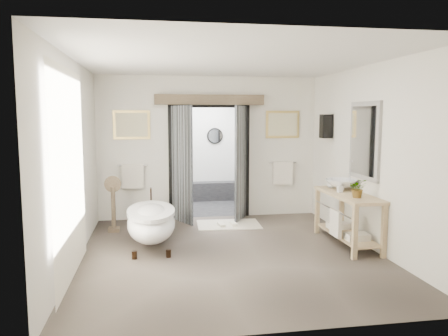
# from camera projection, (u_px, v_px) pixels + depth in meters

# --- Properties ---
(ground_plane) EXTENTS (5.00, 5.00, 0.00)m
(ground_plane) POSITION_uv_depth(u_px,v_px,m) (230.00, 253.00, 6.68)
(ground_plane) COLOR #665A4F
(room_shell) EXTENTS (4.52, 5.02, 2.91)m
(room_shell) POSITION_uv_depth(u_px,v_px,m) (230.00, 132.00, 6.33)
(room_shell) COLOR beige
(room_shell) RESTS_ON ground_plane
(shower_room) EXTENTS (2.22, 2.01, 2.51)m
(shower_room) POSITION_uv_depth(u_px,v_px,m) (201.00, 166.00, 10.49)
(shower_room) COLOR black
(shower_room) RESTS_ON ground_plane
(back_wall_dressing) EXTENTS (3.82, 0.77, 2.52)m
(back_wall_dressing) POSITION_uv_depth(u_px,v_px,m) (210.00, 143.00, 8.77)
(back_wall_dressing) COLOR black
(back_wall_dressing) RESTS_ON ground_plane
(clawfoot_tub) EXTENTS (0.76, 1.70, 0.83)m
(clawfoot_tub) POSITION_uv_depth(u_px,v_px,m) (151.00, 222.00, 7.00)
(clawfoot_tub) COLOR black
(clawfoot_tub) RESTS_ON ground_plane
(vanity) EXTENTS (0.57, 1.60, 0.85)m
(vanity) POSITION_uv_depth(u_px,v_px,m) (347.00, 214.00, 7.09)
(vanity) COLOR tan
(vanity) RESTS_ON ground_plane
(pedestal_mirror) EXTENTS (0.30, 0.20, 1.02)m
(pedestal_mirror) POSITION_uv_depth(u_px,v_px,m) (113.00, 208.00, 7.92)
(pedestal_mirror) COLOR brown
(pedestal_mirror) RESTS_ON ground_plane
(rug) EXTENTS (1.24, 0.86, 0.01)m
(rug) POSITION_uv_depth(u_px,v_px,m) (229.00, 224.00, 8.45)
(rug) COLOR beige
(rug) RESTS_ON ground_plane
(slippers) EXTENTS (0.37, 0.27, 0.05)m
(slippers) POSITION_uv_depth(u_px,v_px,m) (227.00, 224.00, 8.33)
(slippers) COLOR beige
(slippers) RESTS_ON rug
(basin) EXTENTS (0.59, 0.59, 0.18)m
(basin) POSITION_uv_depth(u_px,v_px,m) (341.00, 185.00, 7.38)
(basin) COLOR white
(basin) RESTS_ON vanity
(plant) EXTENTS (0.32, 0.30, 0.29)m
(plant) POSITION_uv_depth(u_px,v_px,m) (358.00, 188.00, 6.67)
(plant) COLOR gray
(plant) RESTS_ON vanity
(soap_bottle_a) EXTENTS (0.08, 0.08, 0.17)m
(soap_bottle_a) POSITION_uv_depth(u_px,v_px,m) (340.00, 187.00, 7.14)
(soap_bottle_a) COLOR gray
(soap_bottle_a) RESTS_ON vanity
(soap_bottle_b) EXTENTS (0.16, 0.16, 0.19)m
(soap_bottle_b) POSITION_uv_depth(u_px,v_px,m) (332.00, 183.00, 7.59)
(soap_bottle_b) COLOR gray
(soap_bottle_b) RESTS_ON vanity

